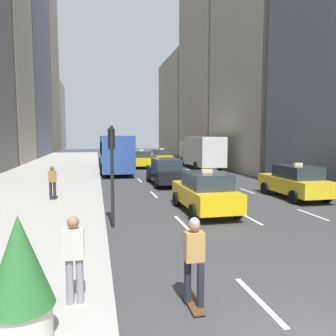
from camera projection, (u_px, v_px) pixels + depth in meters
sidewalk_left at (54, 171)px, 29.31m from camera, size 8.00×66.00×0.15m
lane_markings at (168, 175)px, 27.49m from camera, size 5.72×56.00×0.01m
building_row_left at (8, 42)px, 42.08m from camera, size 6.00×89.01×36.50m
building_row_right at (249, 7)px, 32.65m from camera, size 6.00×59.89×37.48m
taxi_lead at (295, 182)px, 17.01m from camera, size 2.02×4.40×1.87m
taxi_second at (141, 159)px, 33.37m from camera, size 2.02×4.40×1.87m
taxi_third at (205, 192)px, 13.88m from camera, size 2.02×4.40×1.87m
taxi_fourth at (161, 157)px, 37.23m from camera, size 2.02×4.40×1.87m
sedan_black_near at (166, 171)px, 21.70m from camera, size 2.02×4.93×1.77m
city_bus at (115, 152)px, 30.06m from camera, size 2.80×11.61×3.25m
box_truck at (201, 151)px, 32.19m from camera, size 2.58×8.40×3.15m
skateboarder at (194, 258)px, 6.16m from camera, size 0.36×0.80×1.75m
planter_with_shrub at (20, 277)px, 4.90m from camera, size 1.00×1.00×1.95m
pedestrian_near_curb at (74, 255)px, 6.00m from camera, size 0.36×0.22×1.65m
pedestrian_far_walking at (52, 181)px, 15.89m from camera, size 0.36×0.22×1.65m
traffic_light_pole at (112, 160)px, 11.54m from camera, size 0.24×0.42×3.60m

